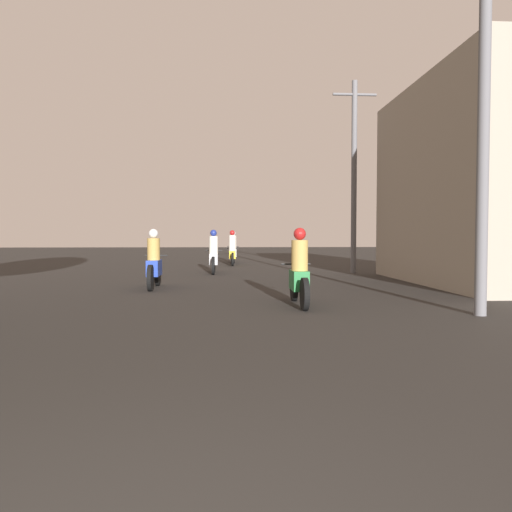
{
  "coord_description": "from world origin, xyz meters",
  "views": [
    {
      "loc": [
        0.34,
        -1.53,
        1.36
      ],
      "look_at": [
        1.51,
        16.43,
        0.64
      ],
      "focal_mm": 35.0,
      "sensor_mm": 36.0,
      "label": 1
    }
  ],
  "objects_px": {
    "motorcycle_green": "(299,274)",
    "utility_pole_near": "(485,59)",
    "motorcycle_blue": "(154,265)",
    "motorcycle_silver": "(214,256)",
    "motorcycle_yellow": "(232,251)",
    "utility_pole_far": "(354,173)",
    "building_right_near": "(487,183)",
    "motorcycle_white": "(233,250)"
  },
  "relations": [
    {
      "from": "motorcycle_yellow",
      "to": "utility_pole_far",
      "type": "relative_size",
      "value": 0.29
    },
    {
      "from": "utility_pole_near",
      "to": "motorcycle_yellow",
      "type": "bearing_deg",
      "value": 104.74
    },
    {
      "from": "motorcycle_blue",
      "to": "utility_pole_far",
      "type": "distance_m",
      "value": 8.77
    },
    {
      "from": "motorcycle_yellow",
      "to": "utility_pole_near",
      "type": "relative_size",
      "value": 0.25
    },
    {
      "from": "building_right_near",
      "to": "utility_pole_far",
      "type": "bearing_deg",
      "value": 123.12
    },
    {
      "from": "motorcycle_white",
      "to": "utility_pole_near",
      "type": "relative_size",
      "value": 0.25
    },
    {
      "from": "motorcycle_silver",
      "to": "motorcycle_yellow",
      "type": "xyz_separation_m",
      "value": [
        0.77,
        5.01,
        0.02
      ]
    },
    {
      "from": "motorcycle_green",
      "to": "motorcycle_blue",
      "type": "distance_m",
      "value": 4.74
    },
    {
      "from": "motorcycle_yellow",
      "to": "motorcycle_blue",
      "type": "bearing_deg",
      "value": -92.79
    },
    {
      "from": "utility_pole_far",
      "to": "motorcycle_green",
      "type": "bearing_deg",
      "value": -111.39
    },
    {
      "from": "motorcycle_silver",
      "to": "motorcycle_white",
      "type": "height_order",
      "value": "motorcycle_white"
    },
    {
      "from": "motorcycle_silver",
      "to": "motorcycle_green",
      "type": "bearing_deg",
      "value": -68.21
    },
    {
      "from": "building_right_near",
      "to": "utility_pole_far",
      "type": "height_order",
      "value": "utility_pole_far"
    },
    {
      "from": "utility_pole_near",
      "to": "motorcycle_green",
      "type": "bearing_deg",
      "value": 153.91
    },
    {
      "from": "motorcycle_green",
      "to": "motorcycle_yellow",
      "type": "distance_m",
      "value": 13.7
    },
    {
      "from": "motorcycle_green",
      "to": "building_right_near",
      "type": "relative_size",
      "value": 0.26
    },
    {
      "from": "motorcycle_silver",
      "to": "utility_pole_near",
      "type": "height_order",
      "value": "utility_pole_near"
    },
    {
      "from": "motorcycle_blue",
      "to": "motorcycle_white",
      "type": "xyz_separation_m",
      "value": [
        2.29,
        12.52,
        0.03
      ]
    },
    {
      "from": "utility_pole_near",
      "to": "motorcycle_silver",
      "type": "bearing_deg",
      "value": 115.22
    },
    {
      "from": "motorcycle_blue",
      "to": "motorcycle_silver",
      "type": "distance_m",
      "value": 5.42
    },
    {
      "from": "motorcycle_green",
      "to": "utility_pole_near",
      "type": "bearing_deg",
      "value": -29.52
    },
    {
      "from": "motorcycle_blue",
      "to": "motorcycle_yellow",
      "type": "relative_size",
      "value": 0.98
    },
    {
      "from": "building_right_near",
      "to": "utility_pole_far",
      "type": "distance_m",
      "value": 5.08
    },
    {
      "from": "motorcycle_silver",
      "to": "utility_pole_far",
      "type": "distance_m",
      "value": 5.96
    },
    {
      "from": "motorcycle_silver",
      "to": "utility_pole_near",
      "type": "relative_size",
      "value": 0.26
    },
    {
      "from": "motorcycle_silver",
      "to": "building_right_near",
      "type": "relative_size",
      "value": 0.28
    },
    {
      "from": "motorcycle_blue",
      "to": "utility_pole_far",
      "type": "bearing_deg",
      "value": 29.52
    },
    {
      "from": "motorcycle_silver",
      "to": "motorcycle_yellow",
      "type": "bearing_deg",
      "value": 91.04
    },
    {
      "from": "motorcycle_green",
      "to": "utility_pole_near",
      "type": "relative_size",
      "value": 0.24
    },
    {
      "from": "motorcycle_blue",
      "to": "utility_pole_near",
      "type": "xyz_separation_m",
      "value": [
        6.18,
        -4.84,
        3.7
      ]
    },
    {
      "from": "utility_pole_far",
      "to": "motorcycle_blue",
      "type": "bearing_deg",
      "value": -142.86
    },
    {
      "from": "motorcycle_yellow",
      "to": "utility_pole_far",
      "type": "height_order",
      "value": "utility_pole_far"
    },
    {
      "from": "motorcycle_yellow",
      "to": "motorcycle_white",
      "type": "relative_size",
      "value": 0.99
    },
    {
      "from": "motorcycle_silver",
      "to": "motorcycle_white",
      "type": "xyz_separation_m",
      "value": [
        0.86,
        7.3,
        0.01
      ]
    },
    {
      "from": "motorcycle_white",
      "to": "motorcycle_yellow",
      "type": "bearing_deg",
      "value": -96.67
    },
    {
      "from": "building_right_near",
      "to": "utility_pole_far",
      "type": "xyz_separation_m",
      "value": [
        -2.74,
        4.2,
        0.78
      ]
    },
    {
      "from": "building_right_near",
      "to": "utility_pole_near",
      "type": "bearing_deg",
      "value": -119.14
    },
    {
      "from": "utility_pole_near",
      "to": "motorcycle_blue",
      "type": "bearing_deg",
      "value": 141.89
    },
    {
      "from": "motorcycle_yellow",
      "to": "motorcycle_white",
      "type": "height_order",
      "value": "motorcycle_yellow"
    },
    {
      "from": "motorcycle_blue",
      "to": "utility_pole_far",
      "type": "xyz_separation_m",
      "value": [
        6.56,
        4.97,
        3.04
      ]
    },
    {
      "from": "motorcycle_green",
      "to": "motorcycle_white",
      "type": "height_order",
      "value": "motorcycle_white"
    },
    {
      "from": "motorcycle_green",
      "to": "motorcycle_silver",
      "type": "bearing_deg",
      "value": 98.57
    }
  ]
}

